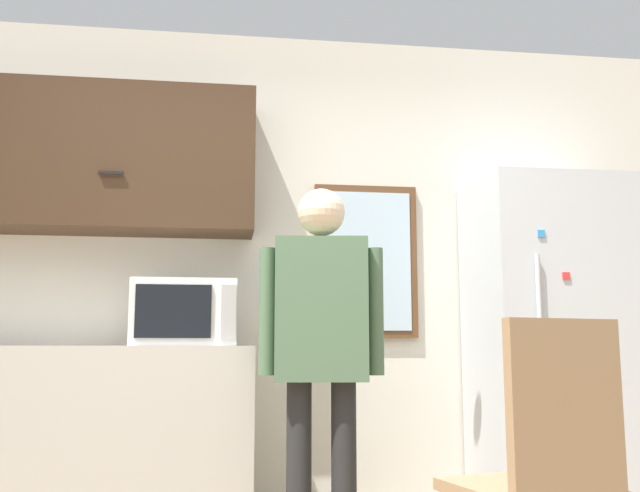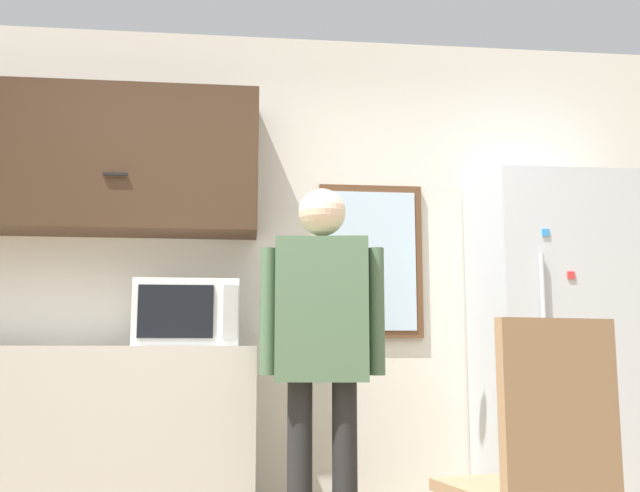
{
  "view_description": "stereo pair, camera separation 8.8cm",
  "coord_description": "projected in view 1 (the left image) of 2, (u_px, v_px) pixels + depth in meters",
  "views": [
    {
      "loc": [
        -0.15,
        -1.92,
        0.9
      ],
      "look_at": [
        0.27,
        1.1,
        1.35
      ],
      "focal_mm": 40.0,
      "sensor_mm": 36.0,
      "label": 1
    },
    {
      "loc": [
        -0.06,
        -1.93,
        0.9
      ],
      "look_at": [
        0.27,
        1.1,
        1.35
      ],
      "focal_mm": 40.0,
      "sensor_mm": 36.0,
      "label": 2
    }
  ],
  "objects": [
    {
      "name": "back_wall",
      "position": [
        250.0,
        268.0,
        3.96
      ],
      "size": [
        6.0,
        0.06,
        2.7
      ],
      "color": "silver",
      "rests_on": "ground_plane"
    },
    {
      "name": "window",
      "position": [
        366.0,
        261.0,
        4.01
      ],
      "size": [
        0.58,
        0.05,
        0.86
      ],
      "color": "brown"
    },
    {
      "name": "counter",
      "position": [
        15.0,
        445.0,
        3.33
      ],
      "size": [
        2.21,
        0.64,
        0.92
      ],
      "color": "#BCB7AD",
      "rests_on": "ground_plane"
    },
    {
      "name": "chair",
      "position": [
        544.0,
        465.0,
        2.23
      ],
      "size": [
        0.53,
        0.53,
        1.0
      ],
      "rotation": [
        0.0,
        0.0,
        3.37
      ],
      "color": "#997551",
      "rests_on": "ground_plane"
    },
    {
      "name": "microwave",
      "position": [
        185.0,
        313.0,
        3.45
      ],
      "size": [
        0.49,
        0.38,
        0.31
      ],
      "color": "white",
      "rests_on": "counter"
    },
    {
      "name": "refrigerator",
      "position": [
        551.0,
        350.0,
        3.75
      ],
      "size": [
        0.77,
        0.66,
        1.8
      ],
      "color": "silver",
      "rests_on": "ground_plane"
    },
    {
      "name": "person",
      "position": [
        321.0,
        331.0,
        3.16
      ],
      "size": [
        0.55,
        0.27,
        1.63
      ],
      "rotation": [
        0.0,
        0.0,
        -0.12
      ],
      "color": "black",
      "rests_on": "ground_plane"
    },
    {
      "name": "upper_cabinets",
      "position": [
        41.0,
        157.0,
        3.69
      ],
      "size": [
        2.21,
        0.36,
        0.76
      ],
      "color": "#3D2819"
    }
  ]
}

